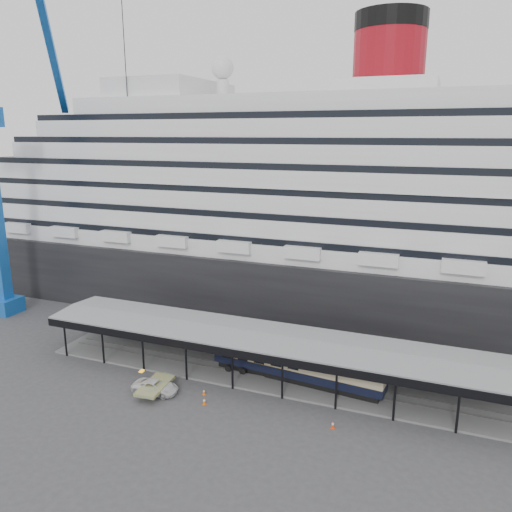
% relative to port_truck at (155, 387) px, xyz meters
% --- Properties ---
extents(ground, '(200.00, 200.00, 0.00)m').
position_rel_port_truck_xyz_m(ground, '(10.36, 3.01, -0.70)').
color(ground, '#38383B').
rests_on(ground, ground).
extents(cruise_ship, '(130.00, 30.00, 43.90)m').
position_rel_port_truck_xyz_m(cruise_ship, '(10.41, 35.01, 17.65)').
color(cruise_ship, black).
rests_on(cruise_ship, ground).
extents(platform_canopy, '(56.00, 9.18, 5.30)m').
position_rel_port_truck_xyz_m(platform_canopy, '(10.36, 8.01, 1.66)').
color(platform_canopy, slate).
rests_on(platform_canopy, ground).
extents(port_truck, '(5.23, 2.72, 1.41)m').
position_rel_port_truck_xyz_m(port_truck, '(0.00, 0.00, 0.00)').
color(port_truck, silver).
rests_on(port_truck, ground).
extents(pullman_carriage, '(20.31, 4.52, 19.78)m').
position_rel_port_truck_xyz_m(pullman_carriage, '(13.57, 8.01, 1.72)').
color(pullman_carriage, black).
rests_on(pullman_carriage, ground).
extents(traffic_cone_left, '(0.45, 0.45, 0.66)m').
position_rel_port_truck_xyz_m(traffic_cone_left, '(5.11, 1.59, -0.38)').
color(traffic_cone_left, orange).
rests_on(traffic_cone_left, ground).
extents(traffic_cone_mid, '(0.50, 0.50, 0.74)m').
position_rel_port_truck_xyz_m(traffic_cone_mid, '(6.07, -0.21, -0.33)').
color(traffic_cone_mid, '#EF5E0D').
rests_on(traffic_cone_mid, ground).
extents(traffic_cone_right, '(0.49, 0.49, 0.76)m').
position_rel_port_truck_xyz_m(traffic_cone_right, '(19.55, 0.41, -0.32)').
color(traffic_cone_right, '#E93A0C').
rests_on(traffic_cone_right, ground).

